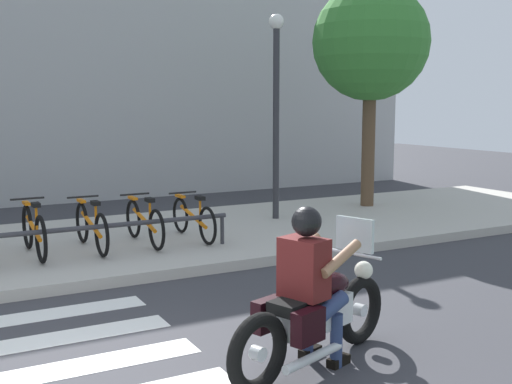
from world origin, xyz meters
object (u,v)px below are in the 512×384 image
Objects in this scene: motorcycle at (315,315)px; rider at (310,276)px; street_lamp at (276,98)px; bicycle_5 at (91,227)px; bike_rack at (8,237)px; tree_near_rack at (371,44)px; bicycle_6 at (144,222)px; bicycle_4 at (34,231)px; bicycle_7 at (193,218)px.

rider reaches higher than motorcycle.
bicycle_5 is at bearing -165.31° from street_lamp.
bike_rack is (-1.23, -0.55, 0.08)m from bicycle_5.
motorcycle is 0.43× the size of tree_near_rack.
bicycle_4 is at bearing -179.96° from bicycle_6.
rider is 0.86× the size of bicycle_6.
bicycle_6 is (0.82, 0.00, -0.01)m from bicycle_5.
rider is at bearing -65.98° from bike_rack.
bicycle_4 is 0.35× the size of tree_near_rack.
rider is 0.37× the size of street_lamp.
tree_near_rack reaches higher than bicycle_5.
bicycle_6 is (0.06, 4.84, 0.03)m from motorcycle.
tree_near_rack is (5.41, 1.38, 3.05)m from bicycle_6.
bicycle_4 is 0.42× the size of street_lamp.
bicycle_7 is at bearing -155.02° from street_lamp.
bicycle_6 is at bearing 15.15° from bike_rack.
rider is 5.10m from bicycle_4.
bicycle_5 is (-0.69, 4.86, -0.34)m from rider.
bicycle_5 is 1.35m from bike_rack.
street_lamp reaches higher than bicycle_6.
bicycle_4 is at bearing 53.50° from bike_rack.
rider is at bearing -81.91° from bicycle_5.
motorcycle is at bearing 16.78° from rider.
bicycle_7 reaches higher than bike_rack.
bicycle_5 is 0.82m from bicycle_6.
bicycle_6 is at bearing -161.45° from street_lamp.
street_lamp reaches higher than bicycle_5.
bicycle_5 is at bearing -167.51° from tree_near_rack.
rider reaches higher than bicycle_4.
street_lamp is (3.74, 0.98, 1.91)m from bicycle_5.
rider is 4.72m from bike_rack.
bicycle_6 is at bearing -165.69° from tree_near_rack.
bicycle_4 is 1.64m from bicycle_6.
motorcycle is 4.90m from bicycle_5.
bicycle_6 is 3.63m from street_lamp.
rider is 4.92m from bicycle_5.
bicycle_6 is (0.13, 4.86, -0.34)m from rider.
bike_rack is (-0.41, -0.55, 0.06)m from bicycle_4.
bicycle_5 is at bearing 24.29° from bike_rack.
rider is 8.77m from tree_near_rack.
bicycle_5 is at bearing -179.99° from bicycle_6.
street_lamp is 2.77m from tree_near_rack.
motorcycle is 1.23× the size of bicycle_6.
tree_near_rack is at bearing 14.54° from bike_rack.
street_lamp is at bearing 17.16° from bike_rack.
tree_near_rack reaches higher than rider.
street_lamp is at bearing 24.98° from bicycle_7.
bike_rack is 1.61× the size of street_lamp.
tree_near_rack is (7.46, 1.93, 2.97)m from bike_rack.
motorcycle reaches higher than bicycle_4.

